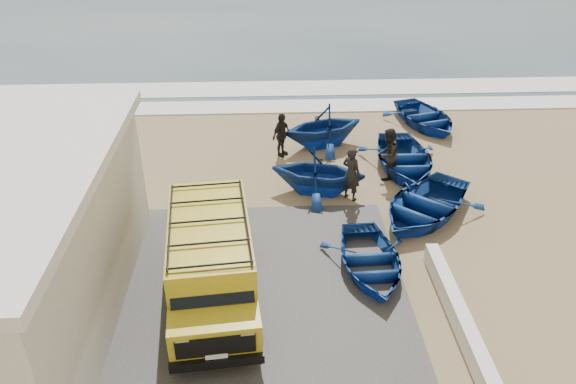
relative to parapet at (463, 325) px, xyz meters
name	(u,v)px	position (x,y,z in m)	size (l,w,h in m)	color
ground	(258,264)	(-5.00, 3.00, -0.28)	(160.00, 160.00, 0.00)	#937B55
slab	(180,313)	(-7.00, 1.00, -0.25)	(12.00, 10.00, 0.05)	#43403D
surf_line	(259,107)	(-5.00, 15.00, -0.25)	(180.00, 1.60, 0.06)	white
surf_wash	(259,89)	(-5.00, 17.50, -0.26)	(180.00, 2.20, 0.04)	white
parapet	(463,325)	(0.00, 0.00, 0.00)	(0.35, 6.00, 0.55)	silver
van	(211,259)	(-6.16, 1.64, 0.95)	(2.61, 5.49, 2.27)	gold
boat_near_left	(370,261)	(-1.85, 2.52, 0.09)	(2.52, 3.53, 0.73)	navy
boat_near_right	(424,204)	(0.37, 5.29, 0.17)	(3.08, 4.31, 0.89)	navy
boat_mid_left	(318,171)	(-2.93, 6.94, 0.57)	(2.78, 3.23, 1.70)	navy
boat_mid_right	(404,159)	(0.44, 8.54, 0.17)	(3.04, 4.26, 0.88)	navy
boat_far_left	(323,126)	(-2.39, 10.70, 0.61)	(2.90, 3.36, 1.77)	navy
boat_far_right	(425,117)	(2.28, 12.55, 0.13)	(2.82, 3.95, 0.82)	navy
fisherman_front	(351,174)	(-1.85, 6.52, 0.69)	(0.70, 0.46, 1.93)	black
fisherman_middle	(388,154)	(-0.34, 7.92, 0.69)	(0.94, 0.73, 1.94)	black
fisherman_back	(281,135)	(-4.09, 9.95, 0.60)	(1.02, 0.43, 1.74)	black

